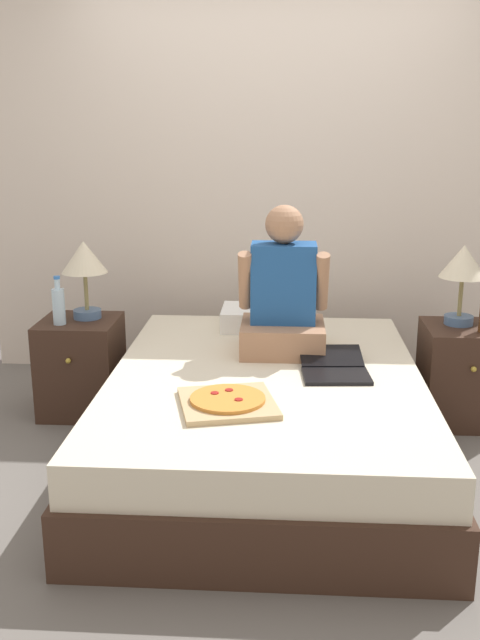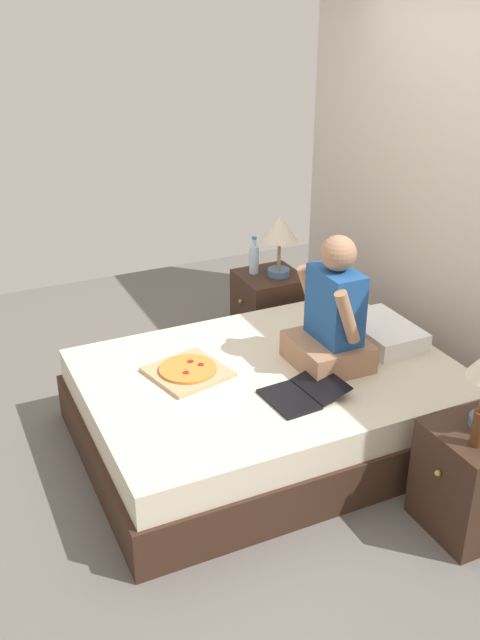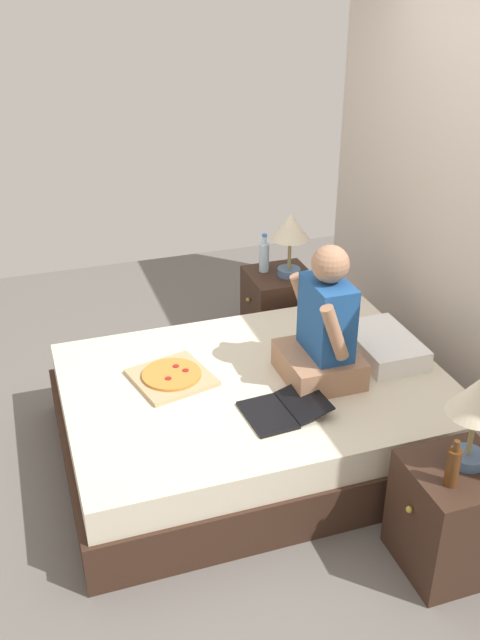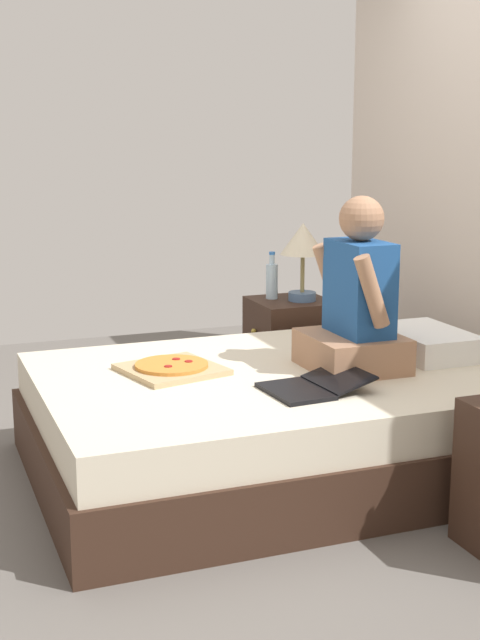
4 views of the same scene
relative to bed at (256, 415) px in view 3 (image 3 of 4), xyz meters
name	(u,v)px [view 3 (image 3 of 4)]	position (x,y,z in m)	size (l,w,h in m)	color
ground_plane	(255,447)	(0.00, 0.00, -0.23)	(5.83, 5.83, 0.00)	#66605B
bed	(256,415)	(0.00, 0.00, 0.00)	(1.56, 2.15, 0.47)	#382319
nightstand_left	(279,309)	(-1.10, 0.57, 0.05)	(0.44, 0.47, 0.56)	#382319
lamp_on_left_nightstand	(290,231)	(-1.06, 0.62, 0.66)	(0.26, 0.26, 0.45)	#4C6B93
water_bottle	(264,256)	(-1.18, 0.48, 0.44)	(0.07, 0.07, 0.28)	silver
nightstand_right	(451,516)	(1.10, 0.57, 0.05)	(0.44, 0.47, 0.56)	#382319
lamp_on_right_nightstand	(478,402)	(1.07, 0.62, 0.66)	(0.26, 0.26, 0.45)	#4C6B93
beer_bottle	(453,466)	(1.17, 0.47, 0.42)	(0.06, 0.06, 0.23)	#512D14
pillow	(383,345)	(-0.02, 0.80, 0.30)	(0.52, 0.34, 0.12)	white
person_seated	(323,331)	(0.08, 0.35, 0.52)	(0.47, 0.40, 0.78)	#A37556
laptop	(280,410)	(0.34, 0.01, 0.26)	(0.35, 0.44, 0.07)	black
pizza_box	(172,376)	(-0.15, -0.44, 0.26)	(0.48, 0.48, 0.05)	tan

